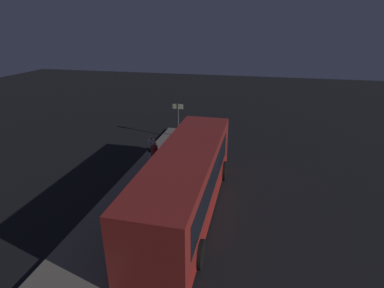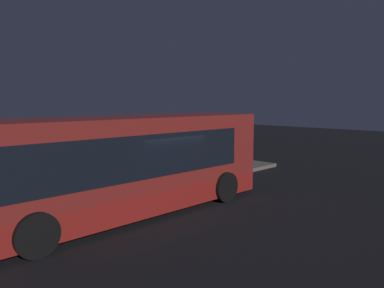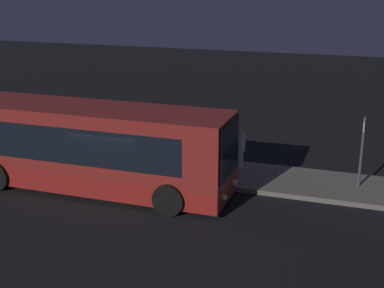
% 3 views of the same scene
% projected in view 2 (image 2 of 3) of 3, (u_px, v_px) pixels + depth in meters
% --- Properties ---
extents(ground, '(80.00, 80.00, 0.00)m').
position_uv_depth(ground, '(156.00, 209.00, 12.54)').
color(ground, black).
extents(platform, '(20.00, 2.94, 0.18)m').
position_uv_depth(platform, '(105.00, 191.00, 14.68)').
color(platform, slate).
rests_on(platform, ground).
extents(bus_lead, '(10.65, 2.82, 3.13)m').
position_uv_depth(bus_lead, '(120.00, 167.00, 11.65)').
color(bus_lead, maroon).
rests_on(bus_lead, ground).
extents(passenger_boarding, '(0.60, 0.67, 1.83)m').
position_uv_depth(passenger_boarding, '(152.00, 158.00, 16.12)').
color(passenger_boarding, '#4C476B').
rests_on(passenger_boarding, platform).
extents(passenger_waiting, '(0.61, 0.47, 1.83)m').
position_uv_depth(passenger_waiting, '(89.00, 171.00, 13.01)').
color(passenger_waiting, '#4C476B').
rests_on(passenger_waiting, platform).
extents(passenger_with_bags, '(0.64, 0.49, 1.64)m').
position_uv_depth(passenger_with_bags, '(164.00, 156.00, 17.52)').
color(passenger_with_bags, silver).
rests_on(passenger_with_bags, platform).
extents(suitcase, '(0.40, 0.21, 0.81)m').
position_uv_depth(suitcase, '(160.00, 172.00, 16.72)').
color(suitcase, '#334C7F').
rests_on(suitcase, platform).
extents(sign_post, '(0.10, 0.81, 2.59)m').
position_uv_depth(sign_post, '(234.00, 134.00, 20.39)').
color(sign_post, '#4C4C51').
rests_on(sign_post, platform).
extents(trash_bin, '(0.44, 0.44, 0.65)m').
position_uv_depth(trash_bin, '(74.00, 187.00, 13.59)').
color(trash_bin, '#3F3F44').
rests_on(trash_bin, platform).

